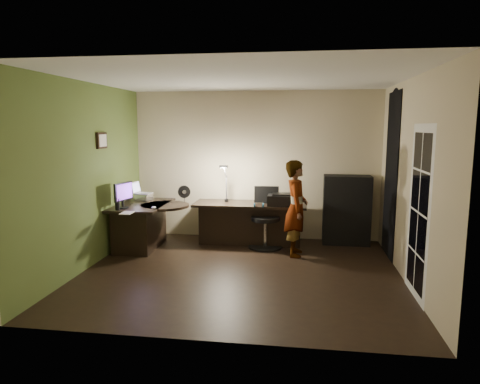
# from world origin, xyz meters

# --- Properties ---
(floor) EXTENTS (4.50, 4.00, 0.01)m
(floor) POSITION_xyz_m (0.00, 0.00, -0.01)
(floor) COLOR black
(floor) RESTS_ON ground
(ceiling) EXTENTS (4.50, 4.00, 0.01)m
(ceiling) POSITION_xyz_m (0.00, 0.00, 2.71)
(ceiling) COLOR silver
(ceiling) RESTS_ON floor
(wall_back) EXTENTS (4.50, 0.01, 2.70)m
(wall_back) POSITION_xyz_m (0.00, 2.00, 1.35)
(wall_back) COLOR beige
(wall_back) RESTS_ON floor
(wall_front) EXTENTS (4.50, 0.01, 2.70)m
(wall_front) POSITION_xyz_m (0.00, -2.00, 1.35)
(wall_front) COLOR beige
(wall_front) RESTS_ON floor
(wall_left) EXTENTS (0.01, 4.00, 2.70)m
(wall_left) POSITION_xyz_m (-2.25, 0.00, 1.35)
(wall_left) COLOR beige
(wall_left) RESTS_ON floor
(wall_right) EXTENTS (0.01, 4.00, 2.70)m
(wall_right) POSITION_xyz_m (2.25, 0.00, 1.35)
(wall_right) COLOR beige
(wall_right) RESTS_ON floor
(green_wall_overlay) EXTENTS (0.00, 4.00, 2.70)m
(green_wall_overlay) POSITION_xyz_m (-2.24, 0.00, 1.35)
(green_wall_overlay) COLOR #52692E
(green_wall_overlay) RESTS_ON floor
(arched_doorway) EXTENTS (0.01, 0.90, 2.60)m
(arched_doorway) POSITION_xyz_m (2.24, 1.15, 1.30)
(arched_doorway) COLOR black
(arched_doorway) RESTS_ON floor
(french_door) EXTENTS (0.02, 0.92, 2.10)m
(french_door) POSITION_xyz_m (2.24, -0.55, 1.05)
(french_door) COLOR white
(french_door) RESTS_ON floor
(framed_picture) EXTENTS (0.04, 0.30, 0.25)m
(framed_picture) POSITION_xyz_m (-2.22, 0.45, 1.85)
(framed_picture) COLOR black
(framed_picture) RESTS_ON wall_left
(desk_left) EXTENTS (0.84, 1.34, 0.76)m
(desk_left) POSITION_xyz_m (-1.83, 1.02, 0.38)
(desk_left) COLOR black
(desk_left) RESTS_ON floor
(desk_right) EXTENTS (1.96, 0.69, 0.74)m
(desk_right) POSITION_xyz_m (-0.04, 1.51, 0.37)
(desk_right) COLOR black
(desk_right) RESTS_ON floor
(cabinet) EXTENTS (0.82, 0.42, 1.22)m
(cabinet) POSITION_xyz_m (1.65, 1.78, 0.61)
(cabinet) COLOR black
(cabinet) RESTS_ON floor
(laptop_stand) EXTENTS (0.30, 0.27, 0.11)m
(laptop_stand) POSITION_xyz_m (-1.93, 1.38, 0.82)
(laptop_stand) COLOR silver
(laptop_stand) RESTS_ON desk_left
(laptop) EXTENTS (0.33, 0.31, 0.20)m
(laptop) POSITION_xyz_m (-1.93, 1.38, 0.98)
(laptop) COLOR silver
(laptop) RESTS_ON laptop_stand
(monitor) EXTENTS (0.18, 0.46, 0.30)m
(monitor) POSITION_xyz_m (-1.99, 0.60, 0.92)
(monitor) COLOR black
(monitor) RESTS_ON desk_left
(mouse) EXTENTS (0.09, 0.11, 0.04)m
(mouse) POSITION_xyz_m (-1.48, 0.62, 0.79)
(mouse) COLOR silver
(mouse) RESTS_ON desk_left
(phone) EXTENTS (0.11, 0.15, 0.01)m
(phone) POSITION_xyz_m (-1.59, 1.33, 0.77)
(phone) COLOR black
(phone) RESTS_ON desk_left
(pen) EXTENTS (0.01, 0.13, 0.01)m
(pen) POSITION_xyz_m (-1.99, 0.98, 0.77)
(pen) COLOR black
(pen) RESTS_ON desk_left
(speaker) EXTENTS (0.08, 0.08, 0.18)m
(speaker) POSITION_xyz_m (-2.01, 0.44, 0.86)
(speaker) COLOR black
(speaker) RESTS_ON desk_left
(notepad) EXTENTS (0.17, 0.24, 0.01)m
(notepad) POSITION_xyz_m (-1.76, 0.21, 0.77)
(notepad) COLOR silver
(notepad) RESTS_ON desk_left
(desk_fan) EXTENTS (0.24, 0.19, 0.33)m
(desk_fan) POSITION_xyz_m (-1.15, 1.27, 0.89)
(desk_fan) COLOR black
(desk_fan) RESTS_ON desk_right
(headphones) EXTENTS (0.19, 0.10, 0.09)m
(headphones) POSITION_xyz_m (0.15, 1.18, 0.77)
(headphones) COLOR #1F679E
(headphones) RESTS_ON desk_right
(printer) EXTENTS (0.47, 0.37, 0.21)m
(printer) POSITION_xyz_m (0.52, 1.38, 0.83)
(printer) COLOR black
(printer) RESTS_ON desk_right
(desk_lamp) EXTENTS (0.22, 0.35, 0.73)m
(desk_lamp) POSITION_xyz_m (-0.47, 1.59, 1.09)
(desk_lamp) COLOR black
(desk_lamp) RESTS_ON desk_right
(office_chair) EXTENTS (0.59, 0.59, 1.04)m
(office_chair) POSITION_xyz_m (0.25, 1.30, 0.52)
(office_chair) COLOR black
(office_chair) RESTS_ON floor
(person) EXTENTS (0.37, 0.55, 1.54)m
(person) POSITION_xyz_m (0.77, 0.96, 0.77)
(person) COLOR #D8A88C
(person) RESTS_ON floor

